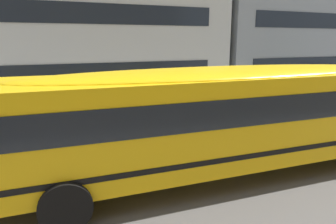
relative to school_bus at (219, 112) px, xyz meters
name	(u,v)px	position (x,y,z in m)	size (l,w,h in m)	color
ground_plane	(237,148)	(1.76, 1.52, -1.80)	(400.00, 400.00, 0.00)	#54514F
sidewalk_far	(162,106)	(1.76, 8.92, -1.79)	(120.00, 3.00, 0.01)	gray
lane_centreline	(237,148)	(1.76, 1.52, -1.80)	(110.00, 0.16, 0.01)	silver
school_bus	(219,112)	(0.00, 0.00, 0.00)	(13.63, 3.52, 3.03)	yellow
parked_car_green_by_entrance	(325,88)	(11.61, 6.47, -0.95)	(3.97, 2.01, 1.64)	#236038
apartment_block_far_centre	(289,6)	(16.47, 15.32, 4.85)	(17.51, 9.85, 13.30)	gray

